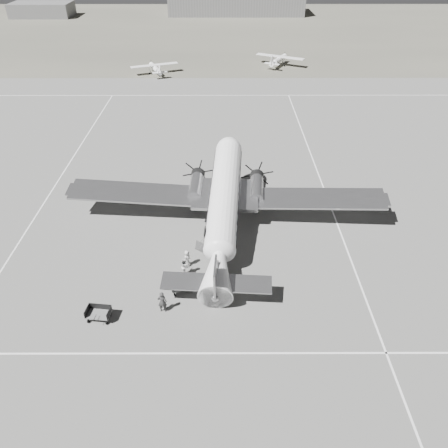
{
  "coord_description": "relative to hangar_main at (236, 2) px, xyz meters",
  "views": [
    {
      "loc": [
        0.83,
        -33.47,
        24.31
      ],
      "look_at": [
        0.91,
        -1.62,
        2.2
      ],
      "focal_mm": 35.0,
      "sensor_mm": 36.0,
      "label": 1
    }
  ],
  "objects": [
    {
      "name": "dc3_airliner",
      "position": [
        -4.09,
        -119.62,
        -0.35
      ],
      "size": [
        32.31,
        23.47,
        5.9
      ],
      "primitive_type": null,
      "rotation": [
        0.0,
        0.0,
        -0.07
      ],
      "color": "#ABABAE",
      "rests_on": "ground"
    },
    {
      "name": "grass_infield",
      "position": [
        -5.0,
        -25.0,
        -3.3
      ],
      "size": [
        260.0,
        90.0,
        0.01
      ],
      "primitive_type": "cube",
      "color": "#615E52",
      "rests_on": "ground"
    },
    {
      "name": "baggage_cart_near",
      "position": [
        -7.48,
        -127.77,
        -2.76
      ],
      "size": [
        2.27,
        1.95,
        1.08
      ],
      "primitive_type": null,
      "rotation": [
        0.0,
        0.0,
        0.37
      ],
      "color": "#5E5E5E",
      "rests_on": "ground"
    },
    {
      "name": "shed_secondary",
      "position": [
        -60.0,
        -5.0,
        -1.3
      ],
      "size": [
        18.0,
        10.0,
        4.0
      ],
      "primitive_type": "cube",
      "color": "#5E5E5E",
      "rests_on": "ground"
    },
    {
      "name": "hangar_main",
      "position": [
        0.0,
        0.0,
        0.0
      ],
      "size": [
        42.0,
        14.0,
        6.6
      ],
      "color": "slate",
      "rests_on": "ground"
    },
    {
      "name": "ground_crew",
      "position": [
        -8.73,
        -130.02,
        -2.36
      ],
      "size": [
        0.69,
        0.46,
        1.89
      ],
      "primitive_type": "imported",
      "rotation": [
        0.0,
        0.0,
        3.13
      ],
      "color": "#2D2D2D",
      "rests_on": "ground"
    },
    {
      "name": "taxi_line_right",
      "position": [
        7.0,
        -120.0,
        -3.29
      ],
      "size": [
        0.15,
        80.0,
        0.01
      ],
      "primitive_type": "cube",
      "color": "white",
      "rests_on": "ground"
    },
    {
      "name": "taxi_line_near",
      "position": [
        -5.0,
        -134.0,
        -3.29
      ],
      "size": [
        60.0,
        0.15,
        0.01
      ],
      "primitive_type": "cube",
      "color": "white",
      "rests_on": "ground"
    },
    {
      "name": "taxi_line_horizon",
      "position": [
        -5.0,
        -80.0,
        -3.29
      ],
      "size": [
        90.0,
        0.15,
        0.01
      ],
      "primitive_type": "cube",
      "color": "white",
      "rests_on": "ground"
    },
    {
      "name": "taxi_line_left",
      "position": [
        -23.0,
        -110.0,
        -3.29
      ],
      "size": [
        0.15,
        60.0,
        0.01
      ],
      "primitive_type": "cube",
      "color": "white",
      "rests_on": "ground"
    },
    {
      "name": "light_plane_left",
      "position": [
        -17.22,
        -67.38,
        -2.34
      ],
      "size": [
        11.41,
        10.44,
        1.93
      ],
      "primitive_type": null,
      "rotation": [
        0.0,
        0.0,
        0.38
      ],
      "color": "white",
      "rests_on": "ground"
    },
    {
      "name": "passenger",
      "position": [
        -7.25,
        -124.67,
        -2.52
      ],
      "size": [
        0.74,
        0.89,
        1.56
      ],
      "primitive_type": "imported",
      "rotation": [
        0.0,
        0.0,
        1.2
      ],
      "color": "#BABAB8",
      "rests_on": "ground"
    },
    {
      "name": "ground",
      "position": [
        -5.0,
        -120.0,
        -3.3
      ],
      "size": [
        260.0,
        260.0,
        0.0
      ],
      "primitive_type": "plane",
      "color": "slate",
      "rests_on": "ground"
    },
    {
      "name": "baggage_cart_far",
      "position": [
        -13.37,
        -130.83,
        -2.78
      ],
      "size": [
        1.98,
        1.5,
        1.04
      ],
      "primitive_type": null,
      "rotation": [
        0.0,
        0.0,
        -0.12
      ],
      "color": "#5E5E5E",
      "rests_on": "ground"
    },
    {
      "name": "ramp_agent",
      "position": [
        -7.32,
        -125.84,
        -2.43
      ],
      "size": [
        0.85,
        0.99,
        1.75
      ],
      "primitive_type": "imported",
      "rotation": [
        0.0,
        0.0,
        1.82
      ],
      "color": "beige",
      "rests_on": "ground"
    },
    {
      "name": "light_plane_right",
      "position": [
        7.22,
        -61.61,
        -2.25
      ],
      "size": [
        12.78,
        11.96,
        2.1
      ],
      "primitive_type": null,
      "rotation": [
        0.0,
        0.0,
        -0.48
      ],
      "color": "white",
      "rests_on": "ground"
    }
  ]
}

